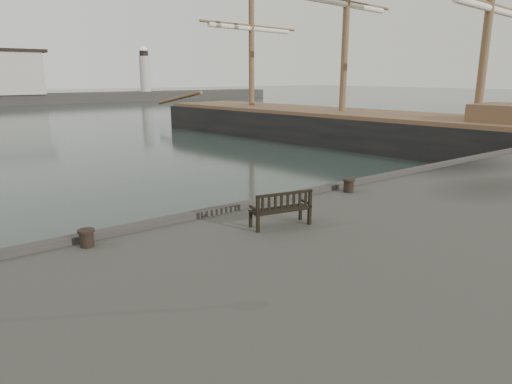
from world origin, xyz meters
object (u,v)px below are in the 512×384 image
bollard_left (87,238)px  bollard_right (349,186)px  bench (281,215)px  tall_ship_main (341,133)px

bollard_left → bollard_right: bollard_right is taller
bollard_left → bollard_right: bearing=-1.1°
bollard_left → bollard_right: size_ratio=0.92×
bench → bollard_right: (4.35, 1.44, -0.07)m
bench → bollard_left: size_ratio=4.12×
bollard_right → tall_ship_main: 24.05m
tall_ship_main → bench: bearing=-148.2°
bollard_right → bench: bearing=-161.7°
bollard_left → tall_ship_main: (26.60, 16.26, -1.02)m
bench → bollard_left: (-4.72, 1.62, -0.09)m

